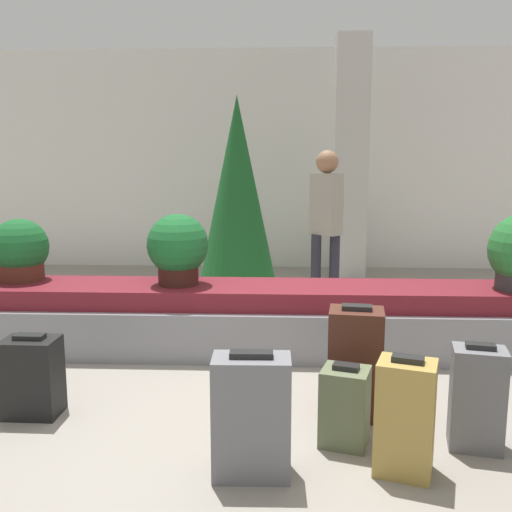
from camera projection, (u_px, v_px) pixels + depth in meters
name	position (u px, v px, depth m)	size (l,w,h in m)	color
ground_plane	(247.00, 416.00, 3.64)	(18.00, 18.00, 0.00)	gray
back_wall	(268.00, 161.00, 8.46)	(18.00, 0.06, 3.20)	silver
carousel	(256.00, 319.00, 4.87)	(6.73, 0.81, 0.57)	gray
pillar	(350.00, 161.00, 7.57)	(0.44, 0.44, 3.20)	beige
suitcase_0	(477.00, 398.00, 3.20)	(0.32, 0.27, 0.62)	slate
suitcase_1	(251.00, 416.00, 2.91)	(0.40, 0.24, 0.67)	slate
suitcase_2	(32.00, 377.00, 3.62)	(0.34, 0.25, 0.53)	black
suitcase_3	(355.00, 363.00, 3.60)	(0.37, 0.31, 0.73)	#472319
suitcase_4	(345.00, 406.00, 3.26)	(0.32, 0.31, 0.48)	#5B6647
suitcase_6	(405.00, 417.00, 2.94)	(0.35, 0.31, 0.64)	#A3843D
potted_plant_0	(178.00, 249.00, 4.80)	(0.52, 0.52, 0.60)	#381914
potted_plant_2	(20.00, 251.00, 4.98)	(0.49, 0.49, 0.54)	#4C2319
traveler_0	(326.00, 215.00, 6.08)	(0.35, 0.35, 1.71)	#282833
decorated_tree	(237.00, 189.00, 6.84)	(0.92, 0.92, 2.37)	#4C331E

